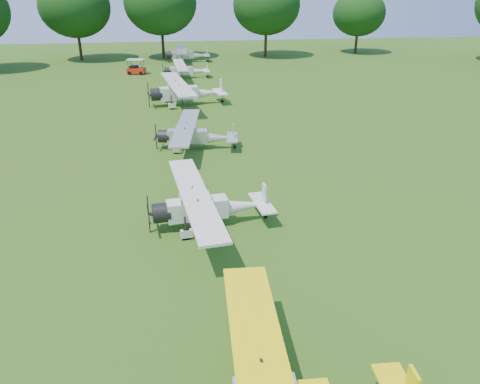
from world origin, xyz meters
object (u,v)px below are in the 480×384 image
(aircraft_5, at_px, (185,91))
(aircraft_7, at_px, (186,54))
(golf_cart, at_px, (136,69))
(aircraft_4, at_px, (194,134))
(aircraft_6, at_px, (185,69))
(aircraft_3, at_px, (206,205))

(aircraft_5, height_order, aircraft_7, aircraft_5)
(aircraft_5, distance_m, golf_cart, 18.90)
(aircraft_4, height_order, aircraft_6, aircraft_4)
(aircraft_5, bearing_deg, aircraft_6, 80.17)
(aircraft_5, height_order, golf_cart, aircraft_5)
(aircraft_6, bearing_deg, aircraft_4, -93.47)
(aircraft_3, xyz_separation_m, golf_cart, (-5.75, 43.30, -0.49))
(aircraft_7, bearing_deg, aircraft_5, -91.43)
(aircraft_4, bearing_deg, aircraft_6, 97.13)
(aircraft_5, bearing_deg, aircraft_3, -97.51)
(aircraft_6, distance_m, golf_cart, 7.25)
(aircraft_3, relative_size, aircraft_4, 1.03)
(aircraft_5, bearing_deg, golf_cart, 99.85)
(aircraft_4, height_order, aircraft_7, aircraft_7)
(aircraft_7, height_order, golf_cart, aircraft_7)
(aircraft_5, bearing_deg, aircraft_4, -97.17)
(aircraft_6, bearing_deg, golf_cart, 146.76)
(aircraft_4, relative_size, aircraft_6, 1.01)
(aircraft_5, xyz_separation_m, golf_cart, (-5.68, 18.01, -0.76))
(aircraft_6, height_order, aircraft_7, aircraft_7)
(aircraft_3, bearing_deg, aircraft_7, 82.46)
(aircraft_4, xyz_separation_m, aircraft_6, (0.42, 27.73, -0.01))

